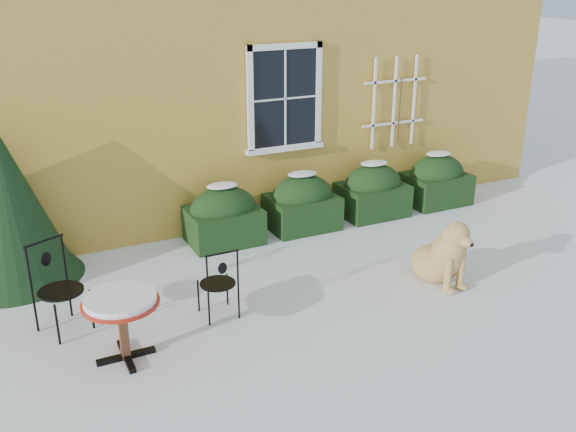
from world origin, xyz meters
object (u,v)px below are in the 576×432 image
evergreen_shrub (7,217)px  patio_chair_near (219,283)px  patio_chair_far (58,287)px  dog (443,256)px  bistro_table (121,307)px

evergreen_shrub → patio_chair_near: size_ratio=2.41×
patio_chair_far → dog: (4.57, -0.97, -0.14)m
evergreen_shrub → patio_chair_near: bearing=-46.0°
bistro_table → patio_chair_far: bearing=118.6°
dog → bistro_table: bearing=175.6°
patio_chair_far → dog: size_ratio=0.99×
patio_chair_near → patio_chair_far: bearing=-17.6°
evergreen_shrub → patio_chair_far: (0.38, -1.62, -0.33)m
evergreen_shrub → bistro_table: evergreen_shrub is taller
patio_chair_far → bistro_table: bearing=-86.2°
patio_chair_far → dog: patio_chair_far is taller
patio_chair_near → dog: bearing=170.6°
patio_chair_near → patio_chair_far: size_ratio=0.84×
dog → evergreen_shrub: bearing=148.7°
bistro_table → patio_chair_near: 1.27m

